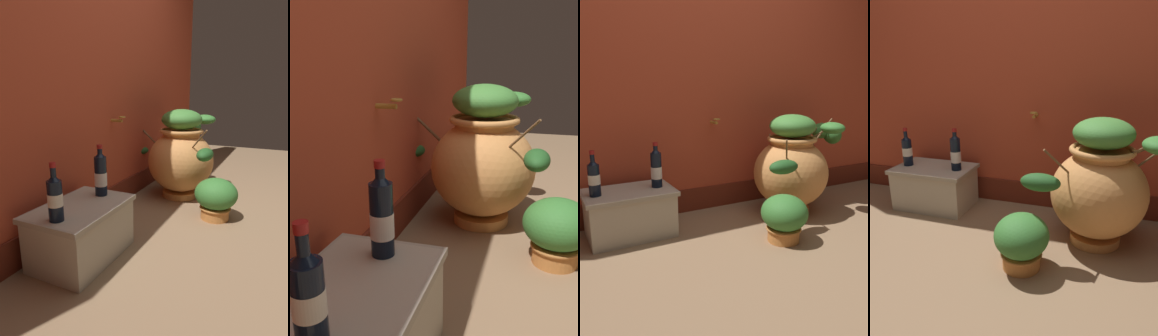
% 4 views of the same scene
% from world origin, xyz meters
% --- Properties ---
extents(ground_plane, '(7.00, 7.00, 0.00)m').
position_xyz_m(ground_plane, '(0.00, 0.00, 0.00)').
color(ground_plane, '#896B4C').
extents(back_wall, '(4.40, 0.33, 2.60)m').
position_xyz_m(back_wall, '(0.00, 1.20, 1.29)').
color(back_wall, '#B74228').
rests_on(back_wall, ground_plane).
extents(terracotta_urn, '(0.96, 0.97, 0.82)m').
position_xyz_m(terracotta_urn, '(0.62, 0.68, 0.40)').
color(terracotta_urn, '#D68E4C').
rests_on(terracotta_urn, ground_plane).
extents(stone_ledge, '(0.61, 0.40, 0.33)m').
position_xyz_m(stone_ledge, '(-0.67, 0.84, 0.18)').
color(stone_ledge, '#B2A893').
rests_on(stone_ledge, ground_plane).
extents(wine_bottle_left, '(0.08, 0.08, 0.32)m').
position_xyz_m(wine_bottle_left, '(-0.47, 0.84, 0.47)').
color(wine_bottle_left, black).
rests_on(wine_bottle_left, stone_ledge).
extents(wine_bottle_middle, '(0.08, 0.08, 0.30)m').
position_xyz_m(wine_bottle_middle, '(-0.90, 0.83, 0.46)').
color(wine_bottle_middle, black).
rests_on(wine_bottle_middle, stone_ledge).
extents(potted_shrub, '(0.31, 0.33, 0.33)m').
position_xyz_m(potted_shrub, '(0.23, 0.25, 0.18)').
color(potted_shrub, '#CC7F3D').
rests_on(potted_shrub, ground_plane).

